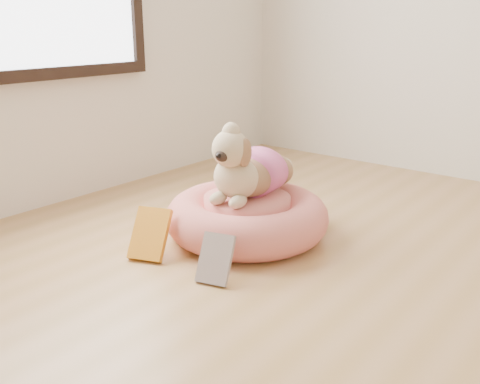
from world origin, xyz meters
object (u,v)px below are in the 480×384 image
Objects in this scene: dog at (248,157)px; book_yellow at (150,234)px; book_white at (216,259)px; pet_bed at (247,217)px.

dog reaches higher than book_yellow.
book_yellow is 1.16× the size of book_white.
book_yellow is at bearing -112.63° from pet_bed.
book_white is (0.18, -0.42, -0.27)m from dog.
book_white is at bearing -74.28° from dog.
book_white is at bearing -21.11° from book_yellow.
book_white is at bearing -66.97° from pet_bed.
dog reaches higher than book_white.
pet_bed is 1.50× the size of dog.
book_white is (0.35, 0.00, -0.01)m from book_yellow.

